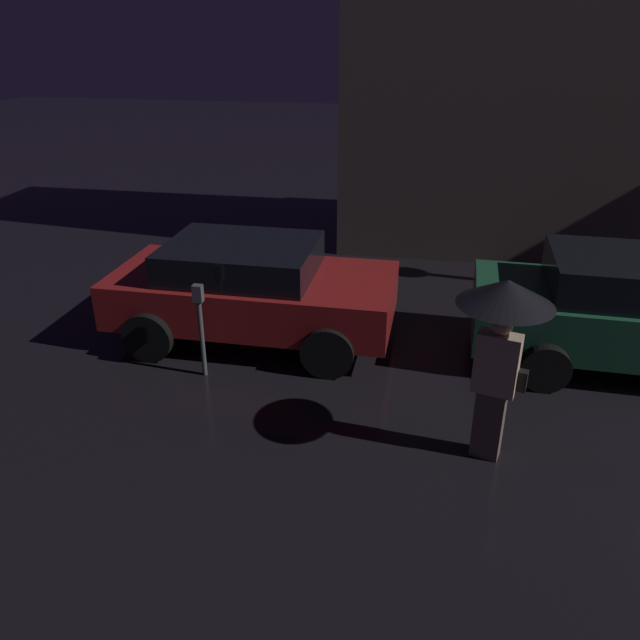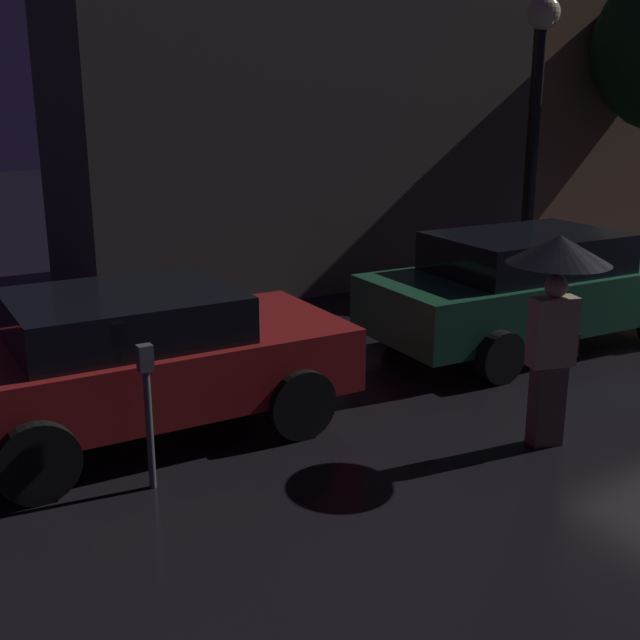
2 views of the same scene
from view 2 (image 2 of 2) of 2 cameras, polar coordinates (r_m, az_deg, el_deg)
building_facade_left at (r=14.21m, az=-1.83°, el=18.31°), size 7.99×3.00×7.63m
building_facade_right at (r=19.04m, az=19.44°, el=18.05°), size 6.43×3.00×8.42m
parked_car_red at (r=7.91m, az=-12.73°, el=-2.61°), size 3.97×2.05×1.42m
parked_car_green at (r=10.80m, az=14.85°, el=2.31°), size 4.59×2.01×1.50m
pedestrian_with_umbrella at (r=7.53m, az=16.47°, el=2.27°), size 0.93×0.93×2.00m
parking_meter at (r=6.76m, az=-12.15°, el=-5.65°), size 0.12×0.10×1.27m
street_lamp_near at (r=13.64m, az=15.34°, el=16.59°), size 0.51×0.51×4.65m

